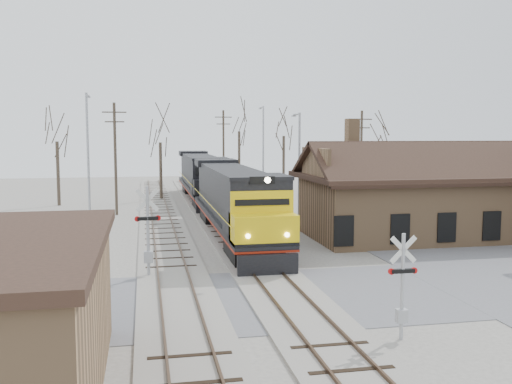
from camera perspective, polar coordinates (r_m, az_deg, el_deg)
ground at (r=24.68m, az=2.89°, el=-10.41°), size 140.00×140.00×0.00m
road at (r=24.68m, az=2.89°, el=-10.38°), size 60.00×9.00×0.03m
track_main at (r=39.02m, az=-2.47°, el=-4.24°), size 3.40×90.00×0.24m
track_siding at (r=38.61m, az=-9.11°, el=-4.42°), size 3.40×90.00×0.24m
depot at (r=39.49m, az=15.67°, el=-0.90°), size 15.20×9.31×7.90m
locomotive_lead at (r=37.18m, az=-2.13°, el=-0.91°), size 3.23×21.62×4.80m
locomotive_trailing at (r=58.81m, az=-5.49°, el=1.57°), size 3.23×21.62×4.55m
crossbuck_near at (r=19.95m, az=14.42°, el=-9.40°), size 1.03×0.27×3.62m
crossbuck_far at (r=27.90m, az=-10.75°, el=-4.28°), size 1.26×0.33×4.41m
streetlight_a at (r=43.02m, az=-16.44°, el=3.69°), size 0.25×2.04×9.81m
streetlight_b at (r=43.78m, az=4.29°, el=3.06°), size 0.25×2.04×8.48m
streetlight_c at (r=61.08m, az=0.71°, el=4.50°), size 0.25×2.04×9.80m
utility_pole_a at (r=49.56m, az=-13.88°, el=3.45°), size 2.00×0.24×9.48m
utility_pole_b at (r=67.32m, az=-3.27°, el=4.27°), size 2.00×0.24×9.61m
utility_pole_c at (r=54.51m, az=10.47°, el=3.49°), size 2.00×0.24×9.03m
tree_a at (r=57.71m, az=-19.32°, el=5.79°), size 4.10×4.10×10.05m
tree_b at (r=60.14m, az=-9.57°, el=5.84°), size 3.99×3.99×9.78m
tree_c at (r=71.30m, az=-1.70°, el=7.03°), size 4.78×4.78×11.71m
tree_d at (r=66.04m, az=2.80°, el=6.56°), size 4.42×4.42×10.82m
tree_e at (r=67.28m, az=12.18°, el=5.55°), size 3.83×3.83×9.38m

